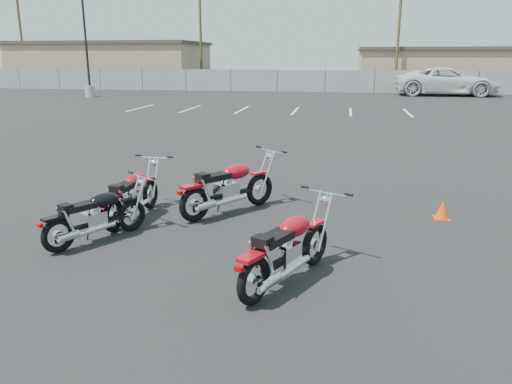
% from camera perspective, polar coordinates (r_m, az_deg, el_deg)
% --- Properties ---
extents(ground, '(120.00, 120.00, 0.00)m').
position_cam_1_polar(ground, '(8.31, -2.08, -5.34)').
color(ground, black).
rests_on(ground, ground).
extents(motorcycle_front_red, '(0.80, 2.08, 1.02)m').
position_cam_1_polar(motorcycle_front_red, '(9.42, -13.93, -0.34)').
color(motorcycle_front_red, black).
rests_on(motorcycle_front_red, ground).
extents(motorcycle_second_black, '(1.35, 1.83, 0.95)m').
position_cam_1_polar(motorcycle_second_black, '(8.47, -17.81, -2.60)').
color(motorcycle_second_black, black).
rests_on(motorcycle_second_black, ground).
extents(motorcycle_third_red, '(1.79, 2.06, 1.13)m').
position_cam_1_polar(motorcycle_third_red, '(9.50, -3.15, 0.55)').
color(motorcycle_third_red, black).
rests_on(motorcycle_third_red, ground).
extents(motorcycle_rear_red, '(1.35, 2.10, 1.06)m').
position_cam_1_polar(motorcycle_rear_red, '(6.60, 3.61, -6.49)').
color(motorcycle_rear_red, black).
rests_on(motorcycle_rear_red, ground).
extents(training_cone_near, '(0.29, 0.29, 0.34)m').
position_cam_1_polar(training_cone_near, '(9.89, 20.53, -1.90)').
color(training_cone_near, '#E0420B').
rests_on(training_cone_near, ground).
extents(light_pole_west, '(0.80, 0.70, 10.22)m').
position_cam_1_polar(light_pole_west, '(39.11, -18.71, 14.14)').
color(light_pole_west, '#9B9992').
rests_on(light_pole_west, ground).
extents(chainlink_fence, '(80.06, 0.06, 1.80)m').
position_cam_1_polar(chainlink_fence, '(42.68, 7.90, 12.45)').
color(chainlink_fence, gray).
rests_on(chainlink_fence, ground).
extents(tan_building_west, '(18.40, 10.40, 4.30)m').
position_cam_1_polar(tan_building_west, '(54.95, -16.04, 13.94)').
color(tan_building_west, '#9F8567').
rests_on(tan_building_west, ground).
extents(tan_building_east, '(14.40, 9.40, 3.70)m').
position_cam_1_polar(tan_building_east, '(52.29, 19.67, 13.28)').
color(tan_building_east, '#9F8567').
rests_on(tan_building_east, ground).
extents(utility_pole_a, '(1.80, 0.24, 9.00)m').
position_cam_1_polar(utility_pole_a, '(56.36, -25.24, 15.71)').
color(utility_pole_a, '#483621').
rests_on(utility_pole_a, ground).
extents(utility_pole_b, '(1.80, 0.24, 9.00)m').
position_cam_1_polar(utility_pole_b, '(49.55, -6.35, 17.26)').
color(utility_pole_b, '#483621').
rests_on(utility_pole_b, ground).
extents(utility_pole_c, '(1.80, 0.24, 9.00)m').
position_cam_1_polar(utility_pole_c, '(46.84, 15.97, 16.90)').
color(utility_pole_c, '#483621').
rests_on(utility_pole_c, ground).
extents(parking_line_stripes, '(15.12, 4.00, 0.01)m').
position_cam_1_polar(parking_line_stripes, '(28.07, 1.41, 9.32)').
color(parking_line_stripes, silver).
rests_on(parking_line_stripes, ground).
extents(white_van, '(3.62, 8.72, 3.29)m').
position_cam_1_polar(white_van, '(41.25, 21.06, 12.54)').
color(white_van, silver).
rests_on(white_van, ground).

